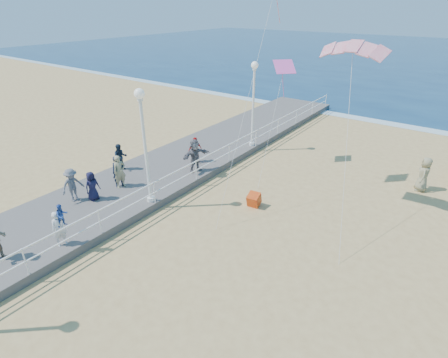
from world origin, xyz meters
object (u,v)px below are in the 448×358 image
Objects in this scene: lamp_post_far at (254,96)px; spectator_2 at (72,185)px; toddler_held at (62,215)px; beach_walker_c at (424,174)px; lamp_post_mid at (144,136)px; box_kite at (254,201)px; spectator_0 at (118,171)px; spectator_7 at (120,157)px; spectator_4 at (92,186)px; spectator_5 at (195,156)px; spectator_3 at (195,150)px; spectator_6 at (120,172)px; woman_holding_toddler at (59,229)px.

lamp_post_far is 11.73m from spectator_2.
toddler_held reaches higher than beach_walker_c.
spectator_2 is at bearing -144.76° from lamp_post_mid.
lamp_post_mid is 5.75× the size of toddler_held.
lamp_post_mid is at bearing -149.53° from box_kite.
spectator_0 is 1.07× the size of spectator_7.
spectator_4 is 2.40× the size of box_kite.
spectator_5 is (-0.45, 3.80, -2.34)m from lamp_post_mid.
spectator_4 is at bearing -44.62° from spectator_2.
lamp_post_mid is at bearing -90.00° from lamp_post_far.
lamp_post_far is 9.51m from spectator_0.
spectator_4 is 0.94× the size of spectator_7.
lamp_post_mid is at bearing -78.86° from spectator_7.
spectator_7 is at bearing -117.20° from lamp_post_far.
beach_walker_c is (12.50, 9.46, -0.29)m from spectator_0.
spectator_2 reaches higher than box_kite.
lamp_post_far is (0.00, 9.00, 0.00)m from lamp_post_mid.
beach_walker_c is at bearing 43.61° from lamp_post_mid.
lamp_post_mid is 3.48× the size of spectator_7.
toddler_held is at bearing -156.16° from spectator_3.
lamp_post_far is 2.88× the size of spectator_5.
beach_walker_c is at bearing -45.52° from spectator_4.
spectator_2 is at bearing 134.78° from spectator_4.
lamp_post_mid is 9.00m from lamp_post_far.
toddler_held is at bearing -90.67° from lamp_post_far.
spectator_4 reaches higher than box_kite.
beach_walker_c is (10.07, 9.60, -2.74)m from lamp_post_mid.
spectator_6 reaches higher than spectator_3.
woman_holding_toddler is 0.95× the size of spectator_3.
spectator_6 is at bearing -104.33° from lamp_post_far.
spectator_4 is at bearing -172.73° from spectator_3.
woman_holding_toddler is 3.49m from spectator_2.
box_kite is at bearing -46.71° from spectator_7.
spectator_0 is 1.64m from spectator_4.
spectator_6 is at bearing 30.65° from woman_holding_toddler.
woman_holding_toddler is at bearing -144.11° from spectator_6.
spectator_2 reaches higher than spectator_4.
spectator_0 is (-2.12, 4.49, 0.09)m from woman_holding_toddler.
toddler_held is 8.02m from spectator_5.
toddler_held is 3.55m from spectator_2.
spectator_7 is at bearing 159.51° from lamp_post_mid.
spectator_3 is at bearing 154.04° from box_kite.
toddler_held is 0.64× the size of spectator_4.
woman_holding_toddler is at bearing -157.21° from spectator_3.
beach_walker_c is at bearing 38.82° from box_kite.
spectator_3 is 6.32m from spectator_4.
spectator_0 reaches higher than spectator_3.
spectator_6 is (0.68, 2.20, 0.03)m from spectator_2.
lamp_post_mid is 5.97m from box_kite.
spectator_6 is at bearing -61.65° from beach_walker_c.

